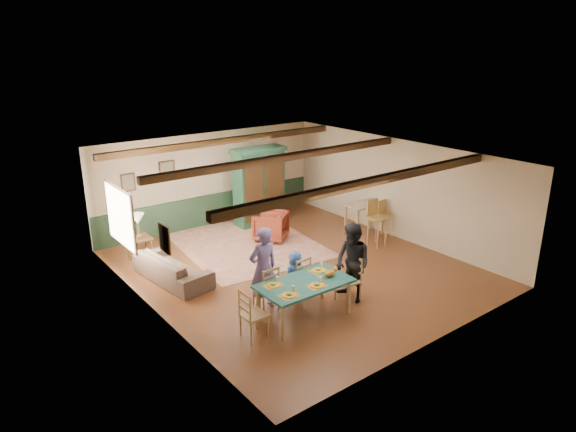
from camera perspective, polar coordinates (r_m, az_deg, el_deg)
floor at (r=12.28m, az=0.81°, el=-5.78°), size 8.00×8.00×0.00m
wall_back at (r=15.00m, az=-8.69°, el=4.05°), size 7.00×0.02×2.70m
wall_left at (r=10.12m, az=-14.94°, el=-3.63°), size 0.02×8.00×2.70m
wall_right at (r=14.13m, az=12.07°, el=2.94°), size 0.02×8.00×2.70m
ceiling at (r=11.42m, az=0.87°, el=6.64°), size 7.00×8.00×0.02m
wainscot_back at (r=15.23m, az=-8.49°, el=0.76°), size 6.95×0.03×0.90m
ceiling_beam_front at (r=9.79m, az=9.25°, el=3.80°), size 6.95×0.16×0.16m
ceiling_beam_mid at (r=11.75m, az=-0.35°, el=6.53°), size 6.95×0.16×0.16m
ceiling_beam_back at (r=13.87m, az=-6.91°, el=8.28°), size 6.95×0.16×0.16m
window_left at (r=11.57m, az=-18.21°, el=-0.06°), size 0.06×1.60×1.30m
picture_left_wall at (r=9.47m, az=-13.55°, el=-2.47°), size 0.04×0.42×0.52m
picture_back_a at (r=14.30m, az=-13.28°, el=4.91°), size 0.45×0.04×0.55m
picture_back_b at (r=13.94m, az=-17.34°, el=3.57°), size 0.38×0.04×0.48m
dining_table at (r=10.02m, az=1.81°, el=-9.34°), size 1.82×1.03×0.75m
dining_chair_far_left at (r=10.28m, az=-2.48°, el=-7.96°), size 0.43×0.45×0.95m
dining_chair_far_right at (r=10.71m, az=1.09°, el=-6.81°), size 0.43×0.45×0.95m
dining_chair_end_left at (r=9.38m, az=-3.80°, el=-10.77°), size 0.45×0.43×0.95m
dining_chair_end_right at (r=10.66m, az=6.71°, el=-7.06°), size 0.45×0.43×0.95m
person_man at (r=10.17m, az=-2.77°, el=-5.84°), size 0.64×0.42×1.73m
person_woman at (r=10.58m, az=7.18°, el=-5.20°), size 0.64×0.81×1.66m
person_child at (r=10.75m, az=0.82°, el=-6.53°), size 0.50×0.33×1.01m
cat at (r=10.07m, az=4.67°, el=-6.30°), size 0.36×0.14×0.18m
place_setting_near_left at (r=9.35m, az=0.13°, el=-8.55°), size 0.40×0.31×0.11m
place_setting_near_center at (r=9.71m, az=3.24°, el=-7.48°), size 0.40×0.31×0.11m
place_setting_far_left at (r=9.71m, az=-1.66°, el=-7.46°), size 0.40×0.31×0.11m
place_setting_far_right at (r=10.32m, az=3.38°, el=-5.83°), size 0.40×0.31×0.11m
area_rug at (r=13.67m, az=-4.48°, el=-3.17°), size 3.68×4.23×0.01m
armoire at (r=14.95m, az=-3.25°, el=3.32°), size 1.62×0.68×2.26m
armchair at (r=13.86m, az=-1.95°, el=-1.14°), size 1.17×1.17×0.77m
sofa at (r=11.82m, az=-12.70°, el=-5.65°), size 1.09×2.19×0.61m
end_table at (r=12.99m, az=-16.08°, el=-3.60°), size 0.53×0.53×0.64m
table_lamp at (r=12.77m, az=-16.33°, el=-1.04°), size 0.36×0.36×0.59m
counter_table at (r=14.36m, az=8.46°, el=-0.34°), size 1.12×0.69×0.90m
bar_stool_left at (r=13.55m, az=9.88°, el=-0.85°), size 0.47×0.51×1.24m
bar_stool_right at (r=14.29m, az=10.84°, el=-0.32°), size 0.39×0.43×1.02m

